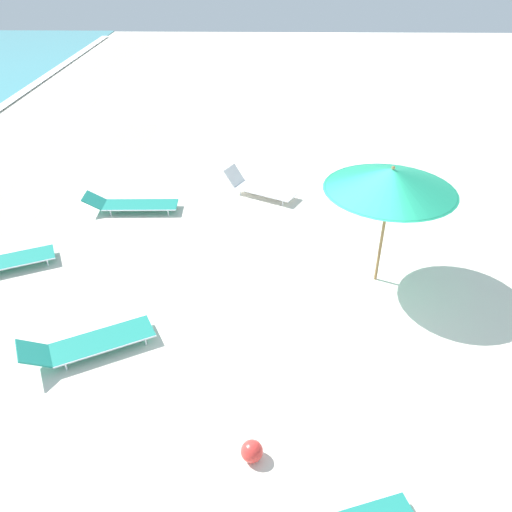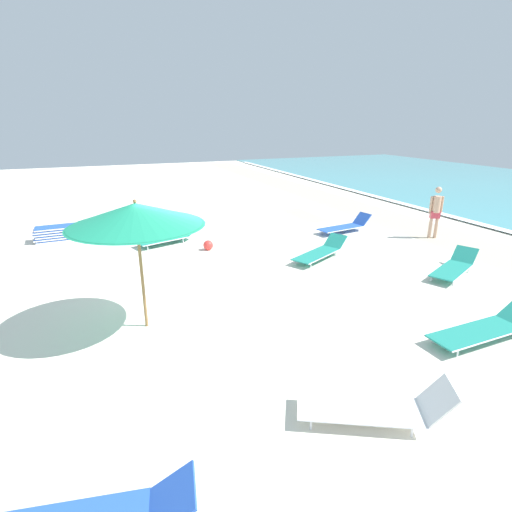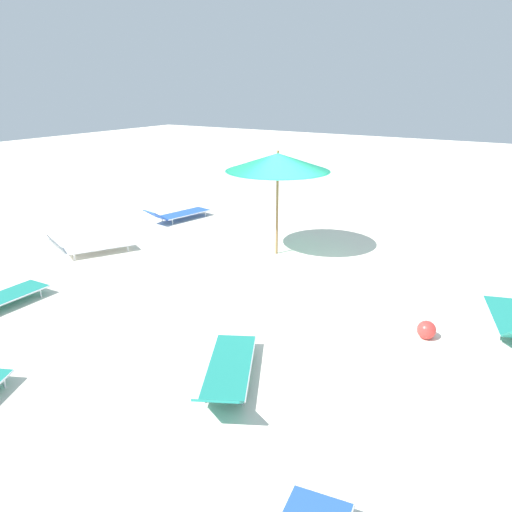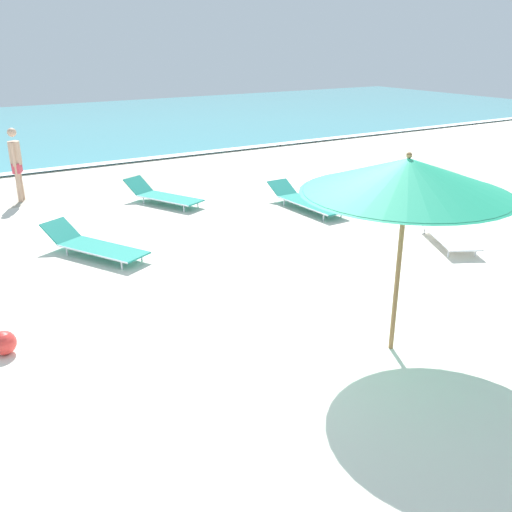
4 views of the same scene
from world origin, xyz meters
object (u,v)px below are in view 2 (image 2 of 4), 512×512
sun_lounger_under_umbrella (454,267)px  sun_lounger_near_water_right (376,407)px  sun_lounger_near_water_left (168,237)px  sun_lounger_mid_beach_pair_b (484,329)px  lounger_stack (64,232)px  beach_ball (208,245)px  sun_lounger_beside_umbrella (321,251)px  beachgoer_wading_adult (436,209)px  sun_lounger_mid_beach_pair_a (345,226)px  beach_umbrella (136,215)px

sun_lounger_under_umbrella → sun_lounger_near_water_right: (3.65, -5.40, 0.01)m
sun_lounger_near_water_left → sun_lounger_mid_beach_pair_b: bearing=9.9°
lounger_stack → beach_ball: size_ratio=6.24×
sun_lounger_under_umbrella → sun_lounger_beside_umbrella: bearing=-158.5°
beachgoer_wading_adult → beach_ball: beachgoer_wading_adult is taller
beachgoer_wading_adult → sun_lounger_mid_beach_pair_a: bearing=-14.8°
sun_lounger_near_water_left → beach_ball: sun_lounger_near_water_left is taller
sun_lounger_mid_beach_pair_b → sun_lounger_beside_umbrella: bearing=-176.8°
beach_umbrella → sun_lounger_mid_beach_pair_b: bearing=63.5°
sun_lounger_near_water_right → beach_ball: sun_lounger_near_water_right is taller
lounger_stack → sun_lounger_mid_beach_pair_b: 12.55m
beach_umbrella → sun_lounger_mid_beach_pair_b: (2.86, 5.75, -2.05)m
sun_lounger_mid_beach_pair_a → sun_lounger_mid_beach_pair_b: size_ratio=0.92×
sun_lounger_mid_beach_pair_b → beach_umbrella: bearing=-118.2°
beach_umbrella → sun_lounger_under_umbrella: beach_umbrella is taller
sun_lounger_beside_umbrella → sun_lounger_mid_beach_pair_a: (-2.21, 2.35, 0.01)m
beach_umbrella → sun_lounger_mid_beach_pair_b: size_ratio=1.07×
beach_ball → sun_lounger_under_umbrella: bearing=50.6°
sun_lounger_under_umbrella → sun_lounger_mid_beach_pair_a: size_ratio=0.97×
beach_umbrella → beachgoer_wading_adult: beach_umbrella is taller
beach_umbrella → sun_lounger_beside_umbrella: (-2.24, 5.30, -2.04)m
sun_lounger_near_water_left → sun_lounger_mid_beach_pair_a: sun_lounger_mid_beach_pair_a is taller
sun_lounger_near_water_left → sun_lounger_mid_beach_pair_a: 6.29m
beach_umbrella → lounger_stack: beach_umbrella is taller
sun_lounger_under_umbrella → sun_lounger_beside_umbrella: size_ratio=0.96×
sun_lounger_beside_umbrella → sun_lounger_mid_beach_pair_b: 5.13m
beach_umbrella → lounger_stack: (-7.21, -1.74, -2.00)m
sun_lounger_under_umbrella → beach_ball: (-4.46, -5.43, -0.06)m
sun_lounger_under_umbrella → sun_lounger_mid_beach_pair_a: 4.67m
sun_lounger_near_water_right → sun_lounger_mid_beach_pair_b: (-1.00, 3.25, -0.02)m
sun_lounger_beside_umbrella → beachgoer_wading_adult: 4.76m
sun_lounger_beside_umbrella → beachgoer_wading_adult: beachgoer_wading_adult is taller
sun_lounger_mid_beach_pair_b → sun_lounger_near_water_left: bearing=-154.3°
sun_lounger_under_umbrella → beachgoer_wading_adult: 3.61m
sun_lounger_near_water_right → beach_ball: bearing=-151.7°
sun_lounger_under_umbrella → sun_lounger_beside_umbrella: sun_lounger_under_umbrella is taller
lounger_stack → sun_lounger_near_water_right: (11.07, 4.24, -0.03)m
sun_lounger_mid_beach_pair_a → sun_lounger_near_water_right: bearing=-40.5°
beach_ball → sun_lounger_beside_umbrella: bearing=54.8°
sun_lounger_mid_beach_pair_a → beach_umbrella: bearing=-68.5°
beachgoer_wading_adult → sun_lounger_beside_umbrella: bearing=27.9°
sun_lounger_under_umbrella → sun_lounger_near_water_left: size_ratio=0.98×
sun_lounger_near_water_left → sun_lounger_near_water_right: sun_lounger_near_water_right is taller
sun_lounger_near_water_right → sun_lounger_under_umbrella: bearing=152.1°
sun_lounger_mid_beach_pair_a → sun_lounger_mid_beach_pair_b: bearing=-23.3°
sun_lounger_beside_umbrella → sun_lounger_mid_beach_pair_a: sun_lounger_mid_beach_pair_a is taller
beach_umbrella → sun_lounger_under_umbrella: (0.21, 7.89, -2.04)m
sun_lounger_mid_beach_pair_b → beachgoer_wading_adult: beachgoer_wading_adult is taller
sun_lounger_under_umbrella → sun_lounger_near_water_left: (-5.63, -6.45, -0.01)m
sun_lounger_near_water_left → sun_lounger_near_water_right: 9.34m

